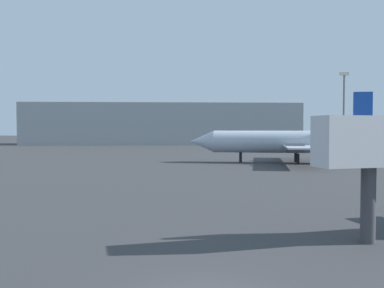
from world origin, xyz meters
TOP-DOWN VIEW (x-y plane):
  - airplane_distant at (18.47, 52.72)m, footprint 31.46×25.20m
  - light_mast_right at (43.74, 92.04)m, footprint 2.40×0.50m
  - terminal_building at (-1.96, 133.59)m, footprint 91.51×19.67m

SIDE VIEW (x-z plane):
  - airplane_distant at x=18.47m, z-range -2.19..8.84m
  - terminal_building at x=-1.96m, z-range 0.00..13.70m
  - light_mast_right at x=43.74m, z-range 1.26..20.79m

